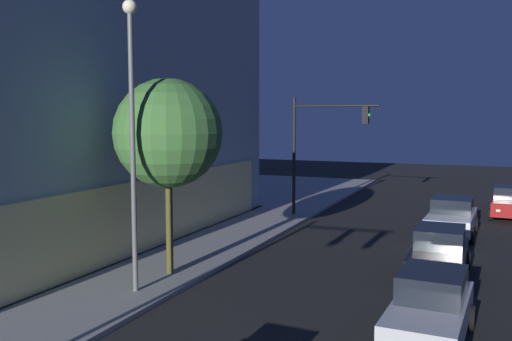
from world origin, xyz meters
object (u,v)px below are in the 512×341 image
sidewalk_tree (168,133)px  car_silver (430,308)px  street_lamp_sidewalk (132,114)px  car_red (510,202)px  car_white (452,217)px  car_black (439,253)px  traffic_light_far_corner (319,137)px

sidewalk_tree → car_silver: (-2.33, -9.00, -4.18)m
street_lamp_sidewalk → car_red: 23.08m
sidewalk_tree → car_white: size_ratio=1.43×
car_white → car_red: size_ratio=1.02×
car_red → sidewalk_tree: bearing=146.6°
car_black → traffic_light_far_corner: bearing=37.8°
street_lamp_sidewalk → car_white: 16.58m
car_black → car_white: size_ratio=0.97×
traffic_light_far_corner → car_black: bearing=-142.2°
car_silver → car_red: car_silver is taller
car_black → car_red: size_ratio=0.98×
sidewalk_tree → car_white: 14.74m
street_lamp_sidewalk → car_silver: size_ratio=2.00×
traffic_light_far_corner → car_silver: bearing=-154.1°
street_lamp_sidewalk → car_red: (19.52, -11.34, -4.82)m
street_lamp_sidewalk → car_white: size_ratio=1.88×
traffic_light_far_corner → car_white: traffic_light_far_corner is taller
car_black → car_white: bearing=0.2°
traffic_light_far_corner → sidewalk_tree: bearing=172.7°
car_black → sidewalk_tree: bearing=113.1°
sidewalk_tree → car_silver: size_ratio=1.51×
traffic_light_far_corner → car_red: (4.48, -9.79, -3.63)m
sidewalk_tree → car_silver: sidewalk_tree is taller
traffic_light_far_corner → street_lamp_sidewalk: (-15.04, 1.56, 1.19)m
street_lamp_sidewalk → traffic_light_far_corner: bearing=-5.9°
car_black → car_silver: bearing=-177.4°
car_silver → sidewalk_tree: bearing=75.5°
street_lamp_sidewalk → sidewalk_tree: size_ratio=1.32×
sidewalk_tree → car_red: bearing=-33.4°
traffic_light_far_corner → car_red: bearing=-65.4°
traffic_light_far_corner → street_lamp_sidewalk: bearing=174.1°
traffic_light_far_corner → sidewalk_tree: size_ratio=0.96×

